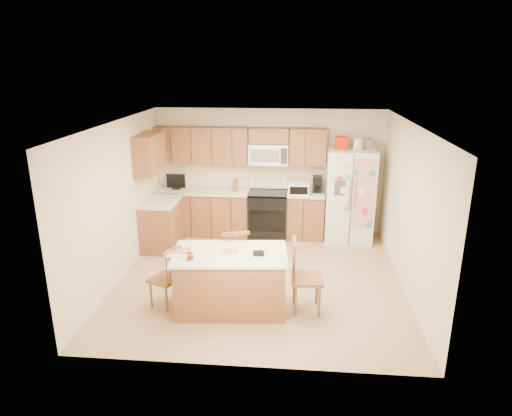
# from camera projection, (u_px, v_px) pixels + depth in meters

# --- Properties ---
(ground) EXTENTS (4.50, 4.50, 0.00)m
(ground) POSITION_uv_depth(u_px,v_px,m) (260.00, 278.00, 7.42)
(ground) COLOR tan
(ground) RESTS_ON ground
(room_shell) EXTENTS (4.60, 4.60, 2.52)m
(room_shell) POSITION_uv_depth(u_px,v_px,m) (260.00, 193.00, 6.98)
(room_shell) COLOR beige
(room_shell) RESTS_ON ground
(cabinetry) EXTENTS (3.36, 1.56, 2.15)m
(cabinetry) POSITION_uv_depth(u_px,v_px,m) (218.00, 193.00, 8.92)
(cabinetry) COLOR brown
(cabinetry) RESTS_ON ground
(stove) EXTENTS (0.76, 0.65, 1.13)m
(stove) POSITION_uv_depth(u_px,v_px,m) (268.00, 213.00, 9.11)
(stove) COLOR black
(stove) RESTS_ON ground
(refrigerator) EXTENTS (0.90, 0.79, 2.04)m
(refrigerator) POSITION_uv_depth(u_px,v_px,m) (349.00, 195.00, 8.78)
(refrigerator) COLOR white
(refrigerator) RESTS_ON ground
(island) EXTENTS (1.70, 1.05, 0.95)m
(island) POSITION_uv_depth(u_px,v_px,m) (230.00, 280.00, 6.41)
(island) COLOR brown
(island) RESTS_ON ground
(windsor_chair_left) EXTENTS (0.50, 0.51, 0.92)m
(windsor_chair_left) POSITION_uv_depth(u_px,v_px,m) (166.00, 279.00, 6.46)
(windsor_chair_left) COLOR brown
(windsor_chair_left) RESTS_ON ground
(windsor_chair_back) EXTENTS (0.52, 0.51, 0.98)m
(windsor_chair_back) POSITION_uv_depth(u_px,v_px,m) (235.00, 260.00, 6.98)
(windsor_chair_back) COLOR brown
(windsor_chair_back) RESTS_ON ground
(windsor_chair_right) EXTENTS (0.46, 0.48, 1.06)m
(windsor_chair_right) POSITION_uv_depth(u_px,v_px,m) (305.00, 278.00, 6.33)
(windsor_chair_right) COLOR brown
(windsor_chair_right) RESTS_ON ground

